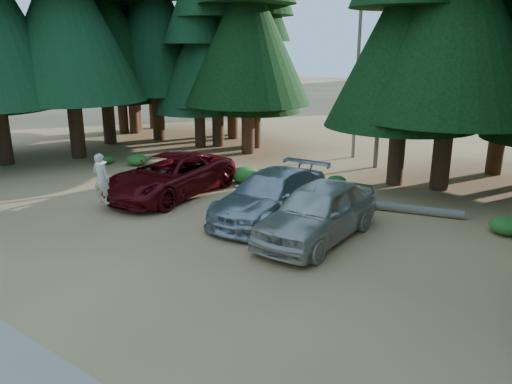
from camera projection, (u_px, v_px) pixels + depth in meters
ground at (153, 253)px, 15.17m from camera, size 160.00×160.00×0.00m
forest_belt_north at (365, 163)px, 26.70m from camera, size 36.00×7.00×22.00m
forest_belt_west at (15, 161)px, 27.14m from camera, size 6.00×22.00×22.00m
snag_front at (383, 47)px, 24.16m from camera, size 0.24×0.24×12.00m
snag_back at (358, 66)px, 26.74m from camera, size 0.20×0.20×10.00m
red_pickup at (170, 175)px, 20.77m from camera, size 3.44×6.46×1.73m
silver_minivan_center at (271, 195)px, 18.05m from camera, size 2.68×5.93×1.69m
silver_minivan_right at (318, 211)px, 16.05m from camera, size 2.34×5.52×1.86m
frisbee_player at (101, 178)px, 17.57m from camera, size 0.75×0.58×1.82m
log_left at (198, 164)px, 25.85m from camera, size 4.25×0.44×0.30m
log_mid at (303, 180)px, 22.89m from camera, size 2.98×0.36×0.24m
log_right at (391, 207)px, 18.95m from camera, size 5.14×1.65×0.33m
shrub_far_left at (137, 160)px, 26.20m from camera, size 1.06×1.06×0.58m
shrub_left at (263, 185)px, 21.69m from camera, size 0.90×0.90×0.49m
shrub_center_left at (245, 175)px, 22.83m from camera, size 1.34×1.34×0.74m
shrub_center_right at (286, 191)px, 20.57m from camera, size 0.99×0.99×0.55m
shrub_right at (337, 181)px, 22.25m from camera, size 0.88×0.88×0.49m
shrub_far_right at (506, 225)px, 16.62m from camera, size 1.08×1.08×0.60m
shrub_edge_west at (107, 159)px, 26.53m from camera, size 0.85×0.85×0.47m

